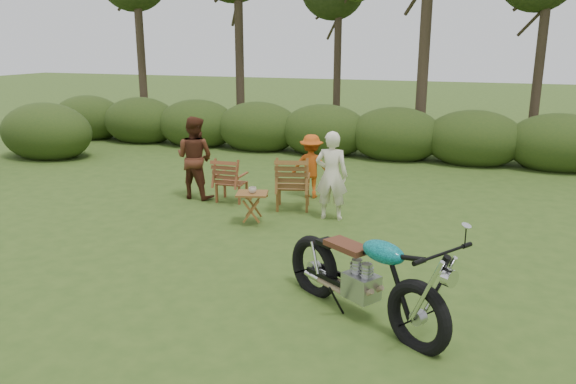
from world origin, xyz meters
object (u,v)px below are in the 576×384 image
(lawn_chair_right, at_px, (293,208))
(lawn_chair_left, at_px, (232,201))
(child, at_px, (311,197))
(cup, at_px, (253,190))
(side_table, at_px, (252,208))
(adult_b, at_px, (196,197))
(motorcycle, at_px, (360,316))
(adult_a, at_px, (331,218))

(lawn_chair_right, height_order, lawn_chair_left, lawn_chair_right)
(child, bearing_deg, cup, 72.25)
(side_table, relative_size, cup, 4.24)
(cup, bearing_deg, child, 77.98)
(lawn_chair_right, height_order, cup, cup)
(lawn_chair_right, height_order, adult_b, adult_b)
(side_table, xyz_separation_m, child, (0.45, 1.99, -0.28))
(motorcycle, distance_m, cup, 3.73)
(adult_a, relative_size, child, 1.23)
(motorcycle, bearing_deg, lawn_chair_left, 164.60)
(adult_b, bearing_deg, lawn_chair_left, -173.96)
(cup, distance_m, adult_a, 1.54)
(lawn_chair_right, bearing_deg, side_table, 56.74)
(lawn_chair_left, distance_m, adult_b, 0.79)
(adult_b, bearing_deg, cup, 150.71)
(adult_a, bearing_deg, motorcycle, 104.90)
(side_table, bearing_deg, motorcycle, -47.34)
(adult_a, bearing_deg, child, -64.40)
(child, bearing_deg, adult_a, 115.56)
(motorcycle, xyz_separation_m, lawn_chair_right, (-2.15, 3.83, 0.00))
(lawn_chair_right, relative_size, child, 0.79)
(side_table, bearing_deg, lawn_chair_left, 128.44)
(lawn_chair_right, height_order, adult_a, adult_a)
(adult_a, height_order, child, adult_a)
(motorcycle, height_order, adult_a, adult_a)
(motorcycle, bearing_deg, child, 146.79)
(lawn_chair_left, height_order, adult_a, adult_a)
(adult_b, xyz_separation_m, child, (2.19, 0.80, 0.00))
(side_table, height_order, adult_b, adult_b)
(motorcycle, distance_m, side_table, 3.71)
(motorcycle, xyz_separation_m, side_table, (-2.51, 2.72, 0.28))
(side_table, distance_m, adult_a, 1.44)
(side_table, bearing_deg, adult_b, 145.76)
(motorcycle, height_order, lawn_chair_left, motorcycle)
(lawn_chair_right, distance_m, side_table, 1.20)
(cup, bearing_deg, motorcycle, -47.36)
(motorcycle, relative_size, adult_b, 1.42)
(cup, xyz_separation_m, adult_a, (1.19, 0.76, -0.61))
(cup, height_order, adult_a, adult_a)
(motorcycle, distance_m, adult_a, 3.70)
(lawn_chair_right, relative_size, lawn_chair_left, 1.16)
(child, bearing_deg, lawn_chair_right, 78.84)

